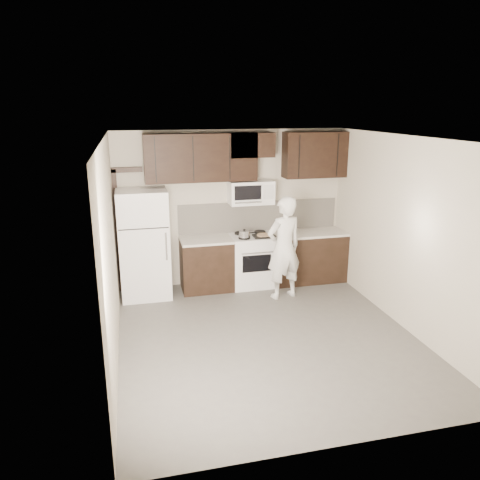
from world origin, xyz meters
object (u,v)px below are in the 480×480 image
object	(u,v)px
stove	(252,260)
refrigerator	(144,244)
person	(284,248)
microwave	(251,192)

from	to	relation	value
stove	refrigerator	bearing A→B (deg)	-178.49
stove	person	world-z (taller)	person
microwave	person	bearing A→B (deg)	-64.55
stove	refrigerator	world-z (taller)	refrigerator
microwave	person	size ratio (longest dim) A/B	0.44
stove	microwave	size ratio (longest dim) A/B	1.24
microwave	person	xyz separation A→B (m)	(0.36, -0.76, -0.79)
stove	microwave	distance (m)	1.20
stove	person	size ratio (longest dim) A/B	0.55
person	stove	bearing A→B (deg)	-75.34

